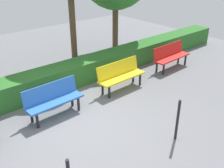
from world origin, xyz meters
name	(u,v)px	position (x,y,z in m)	size (l,w,h in m)	color
ground_plane	(80,126)	(0.00, 0.00, 0.00)	(18.54, 18.54, 0.00)	slate
bench_red	(171,55)	(-4.55, -0.91, 0.48)	(1.62, 0.53, 0.86)	red
bench_yellow	(120,74)	(-2.07, -0.83, 0.48)	(1.59, 0.49, 0.86)	yellow
bench_blue	(53,99)	(0.20, -0.83, 0.48)	(1.50, 0.50, 0.86)	blue
hedge_row	(69,75)	(-1.03, -2.07, 0.35)	(14.54, 0.77, 0.70)	#2D6B28
railing_post_mid	(177,120)	(-1.38, 1.79, 0.50)	(0.06, 0.06, 1.00)	black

